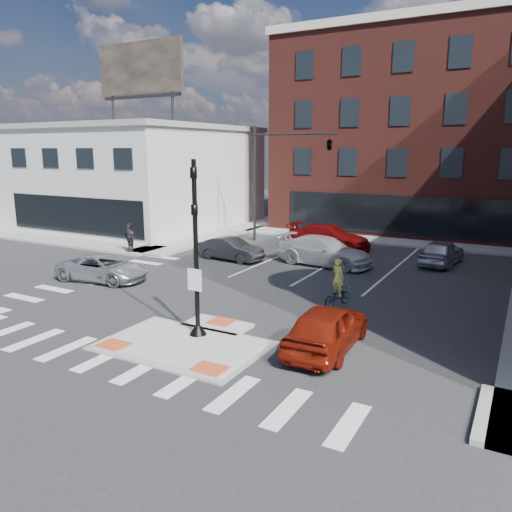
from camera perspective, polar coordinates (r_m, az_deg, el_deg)
The scene contains 18 objects.
ground at distance 17.36m, azimuth -7.41°, elevation -9.65°, with size 120.00×120.00×0.00m, color #28282B.
refuge_island at distance 17.15m, azimuth -7.93°, elevation -9.76°, with size 5.40×4.65×0.13m.
sidewalk_nw at distance 39.17m, azimuth -14.09°, elevation 2.42°, with size 23.50×20.50×0.15m.
sidewalk_n at distance 36.13m, azimuth 17.77°, elevation 1.42°, with size 26.00×3.00×0.15m, color gray.
building_nw at distance 45.70m, azimuth -15.20°, elevation 8.94°, with size 20.40×16.40×14.40m.
building_n at distance 45.45m, azimuth 20.96°, elevation 13.07°, with size 24.40×18.40×15.50m.
building_far_left at distance 66.38m, azimuth 17.23°, elevation 10.34°, with size 10.00×12.00×10.00m, color slate.
signal_pole at distance 16.95m, azimuth -6.83°, elevation -1.81°, with size 0.60×0.60×5.98m.
mast_arm_signal at distance 33.61m, azimuth 5.97°, elevation 11.69°, with size 6.10×2.24×8.00m.
silver_suv at distance 25.86m, azimuth -17.07°, elevation -1.33°, with size 2.12×4.60×1.28m, color #B2B4BA.
red_sedan at distance 16.45m, azimuth 8.12°, elevation -8.07°, with size 1.81×4.50×1.53m, color maroon.
white_pickup at distance 28.32m, azimuth 7.81°, elevation 0.57°, with size 2.24×5.52×1.60m, color silver.
bg_car_dark at distance 29.40m, azimuth -2.89°, elevation 0.81°, with size 1.40×4.02×1.33m, color #27272C.
bg_car_silver at distance 30.00m, azimuth 20.47°, elevation 0.40°, with size 1.71×4.25×1.45m, color #BABEC2.
bg_car_red at distance 33.00m, azimuth 8.34°, elevation 2.17°, with size 2.23×5.48×1.59m, color maroon.
cyclist at distance 21.02m, azimuth 9.30°, elevation -3.87°, with size 1.05×1.65×2.02m.
pedestrian_a at distance 31.99m, azimuth -14.31°, elevation 2.04°, with size 0.86×0.67×1.76m, color black.
pedestrian_b at distance 32.00m, azimuth -14.31°, elevation 1.98°, with size 0.99×0.41×1.69m, color #312B35.
Camera 1 is at (9.64, -12.95, 6.40)m, focal length 35.00 mm.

